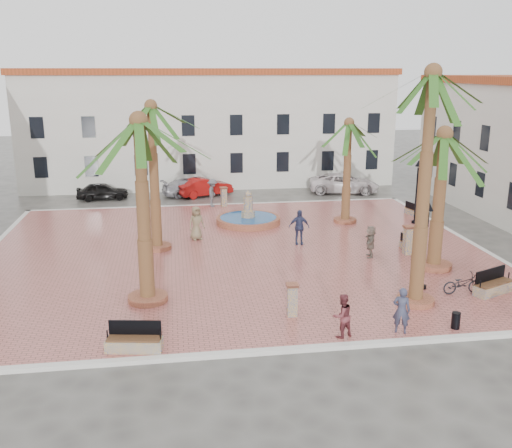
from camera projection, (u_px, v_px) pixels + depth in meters
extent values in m
plane|color=#56544F|center=(237.00, 254.00, 30.02)|extent=(120.00, 120.00, 0.00)
cube|color=#BA6159|center=(237.00, 253.00, 30.01)|extent=(26.00, 22.00, 0.15)
cube|color=silver|center=(219.00, 205.00, 40.51)|extent=(26.30, 0.30, 0.16)
cube|color=silver|center=(274.00, 351.00, 19.50)|extent=(26.30, 0.30, 0.16)
cube|color=silver|center=(468.00, 242.00, 31.85)|extent=(0.30, 22.30, 0.16)
cube|color=silver|center=(209.00, 130.00, 47.94)|extent=(30.00, 7.00, 9.00)
cube|color=#A0401D|center=(208.00, 71.00, 46.70)|extent=(30.40, 7.40, 0.50)
cube|color=black|center=(41.00, 167.00, 43.36)|extent=(1.00, 0.12, 1.60)
cube|color=black|center=(92.00, 166.00, 43.89)|extent=(1.00, 0.12, 1.60)
cube|color=black|center=(141.00, 165.00, 44.42)|extent=(1.00, 0.12, 1.60)
cube|color=black|center=(189.00, 164.00, 44.96)|extent=(1.00, 0.12, 1.60)
cube|color=black|center=(237.00, 163.00, 45.49)|extent=(1.00, 0.12, 1.60)
cube|color=black|center=(283.00, 162.00, 46.02)|extent=(1.00, 0.12, 1.60)
cube|color=black|center=(328.00, 161.00, 46.55)|extent=(1.00, 0.12, 1.60)
cube|color=black|center=(372.00, 160.00, 47.08)|extent=(1.00, 0.12, 1.60)
cube|color=black|center=(37.00, 128.00, 42.58)|extent=(1.00, 0.12, 1.60)
cube|color=black|center=(89.00, 127.00, 43.11)|extent=(1.00, 0.12, 1.60)
cube|color=black|center=(139.00, 126.00, 43.64)|extent=(1.00, 0.12, 1.60)
cube|color=black|center=(188.00, 126.00, 44.17)|extent=(1.00, 0.12, 1.60)
cube|color=black|center=(236.00, 125.00, 44.70)|extent=(1.00, 0.12, 1.60)
cube|color=black|center=(283.00, 124.00, 45.23)|extent=(1.00, 0.12, 1.60)
cube|color=black|center=(329.00, 124.00, 45.76)|extent=(1.00, 0.12, 1.60)
cube|color=black|center=(374.00, 123.00, 46.30)|extent=(1.00, 0.12, 1.60)
cube|color=black|center=(481.00, 184.00, 36.92)|extent=(0.12, 1.00, 1.60)
cube|color=black|center=(453.00, 174.00, 40.46)|extent=(0.12, 1.00, 1.60)
cube|color=black|center=(430.00, 166.00, 44.01)|extent=(0.12, 1.00, 1.60)
cube|color=black|center=(486.00, 138.00, 36.13)|extent=(0.12, 1.00, 1.60)
cube|color=black|center=(457.00, 132.00, 39.68)|extent=(0.12, 1.00, 1.60)
cube|color=black|center=(434.00, 127.00, 43.22)|extent=(0.12, 1.00, 1.60)
cylinder|color=#A65A3F|center=(248.00, 220.00, 35.45)|extent=(3.98, 3.98, 0.38)
cylinder|color=#194C8C|center=(248.00, 217.00, 35.40)|extent=(3.51, 3.51, 0.06)
cylinder|color=gray|center=(248.00, 217.00, 35.40)|extent=(0.85, 0.85, 0.76)
cylinder|color=gray|center=(248.00, 205.00, 35.20)|extent=(0.57, 0.57, 1.14)
sphere|color=gray|center=(248.00, 194.00, 35.01)|extent=(0.42, 0.42, 0.42)
cylinder|color=#A65A3F|center=(157.00, 247.00, 30.38)|extent=(1.49, 1.49, 0.22)
cylinder|color=brown|center=(154.00, 177.00, 29.40)|extent=(0.48, 0.48, 7.28)
sphere|color=brown|center=(151.00, 106.00, 28.44)|extent=(0.65, 0.65, 0.65)
cylinder|color=#A65A3F|center=(148.00, 298.00, 23.55)|extent=(1.64, 1.64, 0.25)
cylinder|color=brown|center=(143.00, 211.00, 22.58)|extent=(0.53, 0.53, 7.13)
sphere|color=brown|center=(138.00, 120.00, 21.65)|extent=(0.72, 0.72, 0.72)
cylinder|color=#A65A3F|center=(415.00, 300.00, 23.34)|extent=(1.52, 1.52, 0.23)
cylinder|color=brown|center=(424.00, 191.00, 22.14)|extent=(0.49, 0.49, 8.93)
sphere|color=brown|center=(433.00, 72.00, 20.97)|extent=(0.67, 0.67, 0.67)
cylinder|color=#A65A3F|center=(433.00, 265.00, 27.47)|extent=(1.72, 1.72, 0.26)
cylinder|color=brown|center=(439.00, 200.00, 26.63)|extent=(0.56, 0.56, 6.17)
sphere|color=brown|center=(445.00, 134.00, 25.82)|extent=(0.75, 0.75, 0.75)
cylinder|color=#A65A3F|center=(345.00, 220.00, 35.77)|extent=(1.43, 1.43, 0.21)
cylinder|color=brown|center=(347.00, 172.00, 34.96)|extent=(0.46, 0.46, 5.96)
sphere|color=brown|center=(349.00, 123.00, 34.18)|extent=(0.62, 0.62, 0.62)
cube|color=gray|center=(134.00, 345.00, 19.33)|extent=(1.98, 0.90, 0.42)
cube|color=#56351E|center=(134.00, 338.00, 19.27)|extent=(1.87, 0.83, 0.06)
cube|color=black|center=(135.00, 328.00, 19.42)|extent=(1.79, 0.36, 0.53)
cylinder|color=black|center=(107.00, 335.00, 19.25)|extent=(0.05, 0.05, 0.32)
cylinder|color=black|center=(160.00, 335.00, 19.22)|extent=(0.05, 0.05, 0.32)
cube|color=gray|center=(494.00, 288.00, 24.29)|extent=(2.08, 1.36, 0.44)
cube|color=#56351E|center=(495.00, 283.00, 24.22)|extent=(1.96, 1.26, 0.07)
cube|color=black|center=(490.00, 275.00, 24.34)|extent=(1.76, 0.80, 0.56)
cylinder|color=black|center=(480.00, 284.00, 23.71)|extent=(0.05, 0.05, 0.33)
cylinder|color=black|center=(509.00, 276.00, 24.67)|extent=(0.05, 0.05, 0.33)
cube|color=gray|center=(411.00, 248.00, 29.99)|extent=(0.71, 1.65, 0.36)
cube|color=#56351E|center=(411.00, 244.00, 29.94)|extent=(0.65, 1.56, 0.05)
cube|color=black|center=(408.00, 240.00, 29.82)|extent=(0.26, 1.50, 0.44)
cylinder|color=black|center=(419.00, 246.00, 29.21)|extent=(0.05, 0.05, 0.27)
cylinder|color=black|center=(404.00, 238.00, 30.61)|extent=(0.05, 0.05, 0.27)
cube|color=gray|center=(415.00, 213.00, 37.34)|extent=(0.84, 1.68, 0.36)
cube|color=#56351E|center=(415.00, 210.00, 37.29)|extent=(0.78, 1.58, 0.05)
cube|color=black|center=(413.00, 206.00, 37.15)|extent=(0.38, 1.49, 0.45)
cylinder|color=black|center=(422.00, 211.00, 36.58)|extent=(0.05, 0.05, 0.27)
cylinder|color=black|center=(408.00, 206.00, 37.94)|extent=(0.05, 0.05, 0.27)
cylinder|color=black|center=(422.00, 287.00, 24.89)|extent=(0.35, 0.35, 0.15)
cylinder|color=black|center=(425.00, 249.00, 24.43)|extent=(0.12, 0.12, 3.46)
cone|color=black|center=(429.00, 206.00, 23.94)|extent=(0.42, 0.42, 0.38)
sphere|color=beige|center=(428.00, 209.00, 23.98)|extent=(0.23, 0.23, 0.23)
cylinder|color=black|center=(414.00, 222.00, 35.46)|extent=(0.35, 0.35, 0.16)
cylinder|color=black|center=(416.00, 194.00, 35.00)|extent=(0.12, 0.12, 3.53)
cone|color=black|center=(419.00, 163.00, 34.50)|extent=(0.43, 0.43, 0.39)
sphere|color=beige|center=(419.00, 166.00, 34.54)|extent=(0.24, 0.24, 0.24)
cube|color=gray|center=(292.00, 301.00, 21.98)|extent=(0.40, 0.40, 1.22)
cube|color=#A65A3F|center=(292.00, 285.00, 21.81)|extent=(0.50, 0.50, 0.09)
cube|color=gray|center=(224.00, 197.00, 39.77)|extent=(0.45, 0.45, 1.26)
cube|color=#A65A3F|center=(224.00, 188.00, 39.59)|extent=(0.56, 0.56, 0.10)
cube|color=gray|center=(408.00, 241.00, 29.34)|extent=(0.44, 0.44, 1.41)
cube|color=#A65A3F|center=(409.00, 227.00, 29.15)|extent=(0.55, 0.55, 0.11)
cylinder|color=black|center=(456.00, 320.00, 20.98)|extent=(0.32, 0.32, 0.63)
imported|color=#35374F|center=(401.00, 310.00, 20.50)|extent=(0.75, 0.64, 1.73)
imported|color=black|center=(462.00, 284.00, 24.21)|extent=(1.73, 0.62, 0.90)
imported|color=brown|center=(342.00, 316.00, 20.21)|extent=(0.95, 0.85, 1.61)
imported|color=#7C6B4D|center=(196.00, 223.00, 31.85)|extent=(1.10, 0.94, 1.91)
imported|color=navy|center=(299.00, 227.00, 31.01)|extent=(1.16, 0.57, 1.92)
imported|color=#54555B|center=(213.00, 193.00, 39.59)|extent=(0.98, 1.38, 1.94)
imported|color=#75675A|center=(370.00, 241.00, 28.90)|extent=(0.92, 1.59, 1.64)
imported|color=black|center=(102.00, 191.00, 42.47)|extent=(3.89, 1.85, 1.28)
imported|color=#A51210|center=(205.00, 187.00, 43.66)|extent=(4.52, 3.09, 1.41)
imported|color=#AAA9B2|center=(191.00, 187.00, 43.82)|extent=(4.83, 2.99, 1.31)
imported|color=white|center=(344.00, 183.00, 44.85)|extent=(5.82, 3.48, 1.51)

